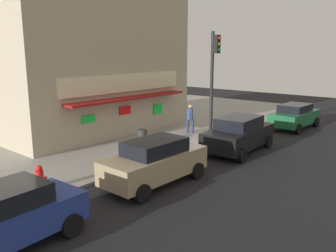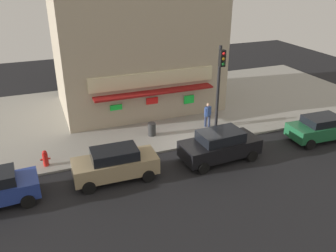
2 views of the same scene
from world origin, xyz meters
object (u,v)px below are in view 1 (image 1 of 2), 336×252
Objects in this scene: parked_car_black at (239,134)px; parked_car_green at (295,116)px; parked_car_tan at (155,161)px; trash_can at (142,138)px; fire_hydrant at (40,178)px; pedestrian at (190,118)px; traffic_light at (214,72)px; parked_car_blue at (2,218)px.

parked_car_green is (7.10, -0.12, -0.07)m from parked_car_black.
trash_can is at bearing 49.64° from parked_car_tan.
fire_hydrant is at bearing 163.96° from parked_car_black.
parked_car_black is (-1.25, -3.91, -0.17)m from pedestrian.
parked_car_blue is at bearing -170.60° from traffic_light.
trash_can is 0.19× the size of parked_car_black.
fire_hydrant is (-10.18, 0.45, -3.25)m from traffic_light.
traffic_light reaches higher than trash_can.
trash_can is 5.11m from parked_car_tan.
parked_car_green is (6.12, -2.31, -2.99)m from traffic_light.
parked_car_green is (5.85, -4.03, -0.24)m from pedestrian.
fire_hydrant is 9.58m from parked_car_black.
fire_hydrant reaches higher than trash_can.
parked_car_blue is at bearing 179.33° from parked_car_green.
parked_car_blue is (-5.73, -0.09, -0.05)m from parked_car_tan.
pedestrian is 0.42× the size of parked_car_blue.
parked_car_green is at bearing -34.56° from pedestrian.
parked_car_blue is 18.76m from parked_car_green.
parked_car_tan reaches higher than fire_hydrant.
fire_hydrant is 0.21× the size of parked_car_tan.
traffic_light reaches higher than parked_car_black.
pedestrian reaches higher than parked_car_blue.
pedestrian is at bearing 72.34° from parked_car_black.
traffic_light is 1.41× the size of parked_car_blue.
parked_car_black reaches higher than parked_car_blue.
parked_car_blue is at bearing -179.10° from parked_car_tan.
parked_car_blue is at bearing -163.54° from pedestrian.
parked_car_green is at bearing -20.69° from traffic_light.
parked_car_black is at bearing -114.02° from traffic_light.
pedestrian reaches higher than trash_can.
trash_can is 0.49× the size of pedestrian.
pedestrian reaches higher than parked_car_green.
fire_hydrant is 6.73m from trash_can.
parked_car_black is 1.09× the size of parked_car_green.
parked_car_green is at bearing -9.63° from fire_hydrant.
traffic_light is at bearing 16.17° from parked_car_tan.
trash_can is at bearing 23.77° from parked_car_blue.
trash_can is 4.86m from parked_car_black.
parked_car_blue is (-11.66, 0.10, -0.06)m from parked_car_black.
traffic_light is 5.22m from trash_can.
pedestrian reaches higher than parked_car_tan.
pedestrian is 8.08m from parked_car_tan.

